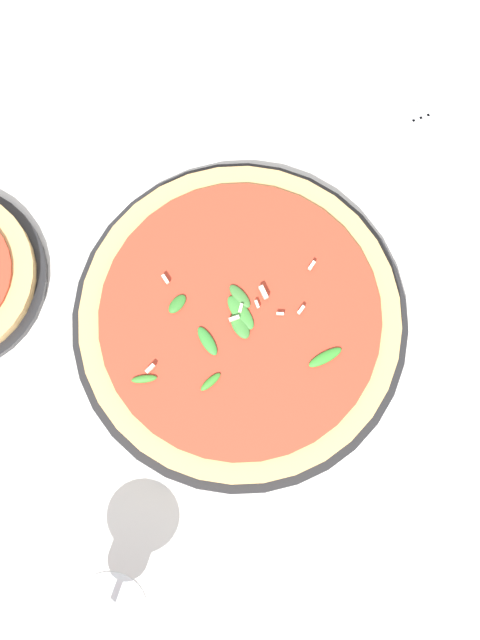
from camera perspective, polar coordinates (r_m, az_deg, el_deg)
The scene contains 5 objects.
ground_plane at distance 0.97m, azimuth 1.22°, elevation -0.61°, with size 6.00×6.00×0.00m, color silver.
pizza_arugula_main at distance 0.96m, azimuth -0.00°, elevation -0.14°, with size 0.36×0.36×0.05m.
wine_glass at distance 0.87m, azimuth -9.45°, elevation -18.88°, with size 0.08×0.08×0.15m.
napkin at distance 1.08m, azimuth 9.92°, elevation 15.69°, with size 0.12×0.09×0.01m.
fork at distance 1.07m, azimuth 10.12°, elevation 15.47°, with size 0.20×0.06×0.00m.
Camera 1 is at (0.16, -0.04, 0.96)m, focal length 50.00 mm.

